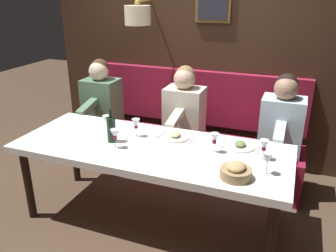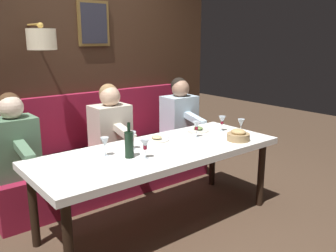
{
  "view_description": "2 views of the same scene",
  "coord_description": "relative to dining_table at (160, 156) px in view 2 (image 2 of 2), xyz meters",
  "views": [
    {
      "loc": [
        -2.38,
        -1.07,
        1.96
      ],
      "look_at": [
        0.05,
        -0.14,
        0.92
      ],
      "focal_mm": 36.8,
      "sensor_mm": 36.0,
      "label": 1
    },
    {
      "loc": [
        -2.46,
        1.87,
        1.71
      ],
      "look_at": [
        0.05,
        -0.14,
        0.92
      ],
      "focal_mm": 38.26,
      "sensor_mm": 36.0,
      "label": 2
    }
  ],
  "objects": [
    {
      "name": "place_setting_1",
      "position": [
        0.23,
        -0.14,
        0.08
      ],
      "size": [
        0.24,
        0.32,
        0.05
      ],
      "color": "silver",
      "rests_on": "dining_table"
    },
    {
      "name": "place_setting_0",
      "position": [
        0.24,
        -0.7,
        0.08
      ],
      "size": [
        0.24,
        0.31,
        0.05
      ],
      "color": "silver",
      "rests_on": "dining_table"
    },
    {
      "name": "wine_glass_1",
      "position": [
        -0.14,
        0.26,
        0.18
      ],
      "size": [
        0.07,
        0.07,
        0.16
      ],
      "color": "silver",
      "rests_on": "dining_table"
    },
    {
      "name": "bread_bowl",
      "position": [
        -0.27,
        -0.76,
        0.11
      ],
      "size": [
        0.22,
        0.22,
        0.12
      ],
      "color": "#9E7F56",
      "rests_on": "dining_table"
    },
    {
      "name": "diner_near",
      "position": [
        0.88,
        -0.0,
        0.14
      ],
      "size": [
        0.6,
        0.4,
        0.79
      ],
      "color": "beige",
      "rests_on": "banquette_bench"
    },
    {
      "name": "banquette_bench",
      "position": [
        0.89,
        0.0,
        -0.45
      ],
      "size": [
        0.52,
        2.5,
        0.45
      ],
      "primitive_type": "cube",
      "color": "maroon",
      "rests_on": "ground_plane"
    },
    {
      "name": "dining_table",
      "position": [
        0.0,
        0.0,
        0.0
      ],
      "size": [
        0.9,
        2.3,
        0.74
      ],
      "color": "white",
      "rests_on": "ground_plane"
    },
    {
      "name": "wine_bottle",
      "position": [
        -0.04,
        0.35,
        0.18
      ],
      "size": [
        0.08,
        0.08,
        0.3
      ],
      "color": "black",
      "rests_on": "dining_table"
    },
    {
      "name": "diner_middle",
      "position": [
        0.88,
        1.01,
        0.14
      ],
      "size": [
        0.6,
        0.4,
        0.79
      ],
      "color": "#567A5B",
      "rests_on": "banquette_bench"
    },
    {
      "name": "wine_glass_4",
      "position": [
        -0.14,
        -0.95,
        0.18
      ],
      "size": [
        0.07,
        0.07,
        0.16
      ],
      "color": "silver",
      "rests_on": "dining_table"
    },
    {
      "name": "diner_nearest",
      "position": [
        0.88,
        -0.99,
        0.14
      ],
      "size": [
        0.6,
        0.4,
        0.79
      ],
      "color": "silver",
      "rests_on": "banquette_bench"
    },
    {
      "name": "back_wall_panel",
      "position": [
        1.46,
        0.01,
        0.7
      ],
      "size": [
        0.59,
        3.7,
        2.9
      ],
      "color": "#382316",
      "rests_on": "ground_plane"
    },
    {
      "name": "wine_glass_5",
      "position": [
        0.07,
        -0.52,
        0.18
      ],
      "size": [
        0.07,
        0.07,
        0.16
      ],
      "color": "silver",
      "rests_on": "dining_table"
    },
    {
      "name": "wine_glass_3",
      "position": [
        0.08,
        -0.9,
        0.18
      ],
      "size": [
        0.07,
        0.07,
        0.16
      ],
      "color": "silver",
      "rests_on": "dining_table"
    },
    {
      "name": "ground_plane",
      "position": [
        0.0,
        0.0,
        -0.67
      ],
      "size": [
        12.0,
        12.0,
        0.0
      ],
      "primitive_type": "plane",
      "color": "#4C3828"
    },
    {
      "name": "wine_glass_2",
      "position": [
        0.14,
        0.2,
        0.18
      ],
      "size": [
        0.07,
        0.07,
        0.16
      ],
      "color": "silver",
      "rests_on": "dining_table"
    },
    {
      "name": "wine_glass_0",
      "position": [
        0.12,
        0.49,
        0.18
      ],
      "size": [
        0.07,
        0.07,
        0.16
      ],
      "color": "silver",
      "rests_on": "dining_table"
    }
  ]
}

